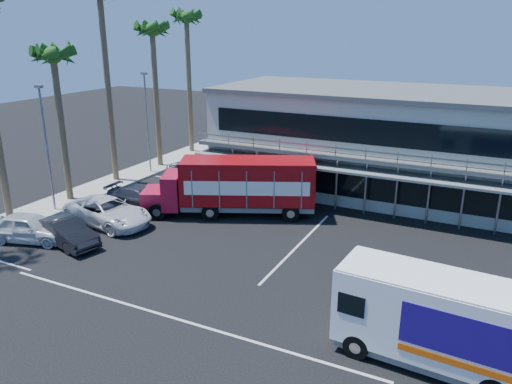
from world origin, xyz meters
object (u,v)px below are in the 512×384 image
at_px(red_truck, 236,185).
at_px(white_van, 437,320).
at_px(parked_car_a, 30,227).
at_px(parked_car_b, 66,232).

distance_m(red_truck, white_van, 16.67).
bearing_deg(white_van, parked_car_a, -179.38).
distance_m(white_van, parked_car_b, 19.61).
height_order(white_van, parked_car_b, white_van).
distance_m(red_truck, parked_car_a, 12.12).
bearing_deg(parked_car_b, white_van, -81.67).
xyz_separation_m(white_van, parked_car_a, (-21.64, 1.30, -0.98)).
xyz_separation_m(red_truck, parked_car_b, (-6.17, -8.18, -1.24)).
bearing_deg(parked_car_a, parked_car_b, -91.74).
height_order(red_truck, parked_car_b, red_truck).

